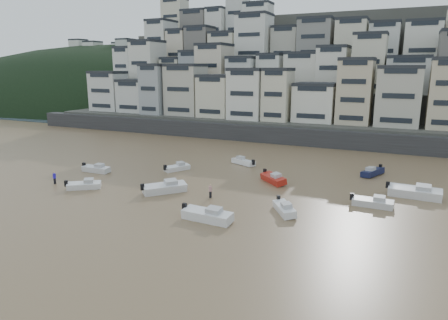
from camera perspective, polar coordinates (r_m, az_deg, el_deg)
The scene contains 17 objects.
sea_strip at distance 213.65m, azimuth -16.48°, elevation 8.33°, with size 340.00×340.00×0.00m, color #485367.
harbor_wall at distance 84.11m, azimuth 10.57°, elevation 3.34°, with size 140.00×3.00×3.50m, color #38383A.
hillside at distance 121.32m, azimuth 17.82°, elevation 11.21°, with size 141.04×66.00×50.00m.
headland at distance 196.36m, azimuth -15.07°, elevation 8.05°, with size 216.00×135.00×53.33m.
boat_a at distance 41.93m, azimuth -2.41°, elevation -7.62°, with size 5.97×1.95×1.63m, color white, non-canonical shape.
boat_b at distance 44.60m, azimuth 8.63°, elevation -6.69°, with size 4.84×1.59×1.32m, color white, non-canonical shape.
boat_c at distance 51.54m, azimuth -8.47°, elevation -3.76°, with size 6.06×1.98×1.65m, color silver, non-canonical shape.
boat_d at distance 49.04m, azimuth 20.50°, elevation -5.54°, with size 4.91×1.61×1.34m, color silver, non-canonical shape.
boat_e at distance 55.87m, azimuth 7.06°, elevation -2.51°, with size 5.24×1.72×1.43m, color #AC1F15, non-canonical shape.
boat_f at distance 62.34m, azimuth -6.70°, elevation -0.97°, with size 4.44×1.45×1.21m, color white, non-canonical shape.
boat_g at distance 54.34m, azimuth 25.61°, elevation -3.97°, with size 6.63×2.17×1.81m, color silver, non-canonical shape.
boat_h at distance 65.78m, azimuth 2.78°, elevation -0.11°, with size 4.79×1.57×1.31m, color white, non-canonical shape.
boat_i at distance 63.09m, azimuth 20.47°, elevation -1.47°, with size 5.10×1.67×1.39m, color #13183B, non-canonical shape.
boat_j at distance 55.77m, azimuth -19.37°, elevation -3.28°, with size 4.66×1.53×1.27m, color white, non-canonical shape.
boat_k at distance 64.07m, azimuth -17.82°, elevation -1.07°, with size 4.97×1.63×1.35m, color silver, non-canonical shape.
person_blue at distance 59.51m, azimuth -23.06°, elevation -2.36°, with size 0.44×0.44×1.74m, color #291BCF, non-canonical shape.
person_pink at distance 49.07m, azimuth -1.96°, elevation -4.44°, with size 0.44×0.44×1.74m, color tan, non-canonical shape.
Camera 1 is at (30.20, -15.47, 15.61)m, focal length 32.00 mm.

